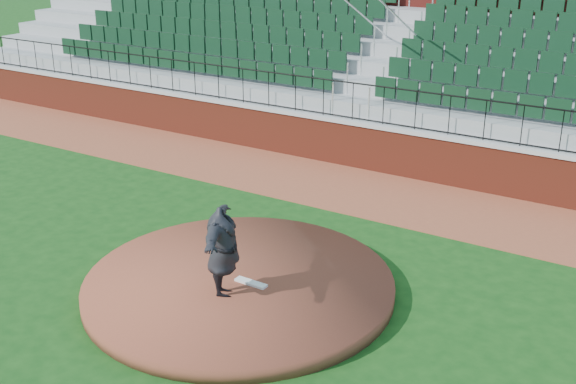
% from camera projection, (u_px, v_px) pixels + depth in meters
% --- Properties ---
extents(ground, '(90.00, 90.00, 0.00)m').
position_uv_depth(ground, '(247.00, 280.00, 13.44)').
color(ground, '#124012').
rests_on(ground, ground).
extents(warning_track, '(34.00, 3.20, 0.01)m').
position_uv_depth(warning_track, '(370.00, 192.00, 17.72)').
color(warning_track, brown).
rests_on(warning_track, ground).
extents(field_wall, '(34.00, 0.35, 1.20)m').
position_uv_depth(field_wall, '(397.00, 152.00, 18.77)').
color(field_wall, maroon).
rests_on(field_wall, ground).
extents(wall_cap, '(34.00, 0.45, 0.10)m').
position_uv_depth(wall_cap, '(398.00, 129.00, 18.54)').
color(wall_cap, '#B7B7B7').
rests_on(wall_cap, field_wall).
extents(wall_railing, '(34.00, 0.05, 1.00)m').
position_uv_depth(wall_railing, '(399.00, 108.00, 18.33)').
color(wall_railing, black).
rests_on(wall_railing, wall_cap).
extents(seating_stands, '(34.00, 5.10, 4.60)m').
position_uv_depth(seating_stands, '(438.00, 71.00, 20.31)').
color(seating_stands, gray).
rests_on(seating_stands, ground).
extents(concourse_wall, '(34.00, 0.50, 5.50)m').
position_uv_depth(concourse_wall, '(471.00, 41.00, 22.37)').
color(concourse_wall, maroon).
rests_on(concourse_wall, ground).
extents(pitchers_mound, '(5.68, 5.68, 0.25)m').
position_uv_depth(pitchers_mound, '(239.00, 285.00, 13.03)').
color(pitchers_mound, brown).
rests_on(pitchers_mound, ground).
extents(pitching_rubber, '(0.64, 0.17, 0.04)m').
position_uv_depth(pitching_rubber, '(251.00, 283.00, 12.79)').
color(pitching_rubber, white).
rests_on(pitching_rubber, pitchers_mound).
extents(pitcher, '(1.48, 2.05, 1.66)m').
position_uv_depth(pitcher, '(223.00, 251.00, 12.15)').
color(pitcher, black).
rests_on(pitcher, pitchers_mound).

